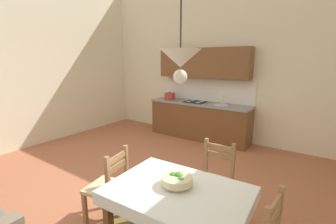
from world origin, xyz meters
The scene contains 9 objects.
ground_plane centered at (0.00, 0.00, -0.05)m, with size 6.71×6.16×0.10m, color #A86042.
wall_back centered at (0.00, 2.84, 1.98)m, with size 6.71×0.12×3.95m, color beige.
wall_left centered at (-3.12, 0.00, 1.98)m, with size 0.12×6.16×3.95m, color beige.
kitchen_cabinetry centered at (-0.21, 2.51, 0.86)m, with size 2.52×0.63×2.20m.
dining_table centered at (1.32, -0.94, 0.62)m, with size 1.33×0.97×0.75m.
dining_chair_kitchen_side centered at (1.32, -0.08, 0.44)m, with size 0.43×0.43×0.93m.
dining_chair_tv_side centered at (0.35, -0.93, 0.44)m, with size 0.49×0.49×0.93m.
fruit_bowl centered at (1.27, -0.88, 0.81)m, with size 0.30×0.30×0.12m.
pendant_lamp centered at (1.40, -1.04, 1.93)m, with size 0.32×0.32×0.80m.
Camera 1 is at (2.36, -2.60, 1.93)m, focal length 25.01 mm.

